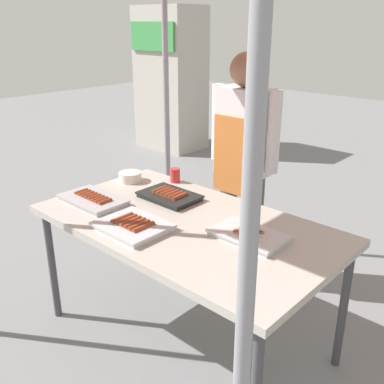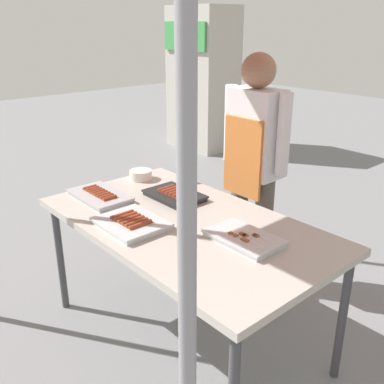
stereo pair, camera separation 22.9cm
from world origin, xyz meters
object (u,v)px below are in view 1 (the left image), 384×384
drink_cup_near_edge (175,175)px  neighbor_stall_left (171,79)px  tray_meat_skewers (249,235)px  tray_pork_links (169,196)px  stall_table (186,230)px  condiment_bowl (130,177)px  vendor_woman (243,154)px  tray_grilled_sausages (133,226)px  tray_spring_rolls (93,199)px

drink_cup_near_edge → neighbor_stall_left: (-2.57, 2.52, 0.17)m
tray_meat_skewers → tray_pork_links: bearing=171.1°
stall_table → tray_meat_skewers: bearing=9.7°
condiment_bowl → drink_cup_near_edge: size_ratio=1.62×
tray_pork_links → vendor_woman: vendor_woman is taller
stall_table → tray_grilled_sausages: 0.29m
tray_meat_skewers → neighbor_stall_left: size_ratio=0.19×
tray_grilled_sausages → condiment_bowl: 0.72m
condiment_bowl → neighbor_stall_left: bearing=130.8°
tray_pork_links → vendor_woman: bearing=80.0°
drink_cup_near_edge → tray_spring_rolls: bearing=-100.1°
tray_spring_rolls → drink_cup_near_edge: 0.58m
tray_spring_rolls → neighbor_stall_left: bearing=128.6°
tray_meat_skewers → neighbor_stall_left: (-3.40, 2.86, 0.20)m
tray_grilled_sausages → tray_meat_skewers: bearing=32.2°
tray_spring_rolls → condiment_bowl: condiment_bowl is taller
tray_grilled_sausages → vendor_woman: 1.00m
tray_meat_skewers → drink_cup_near_edge: drink_cup_near_edge is taller
tray_grilled_sausages → drink_cup_near_edge: drink_cup_near_edge is taller
vendor_woman → condiment_bowl: bearing=46.4°
tray_pork_links → tray_spring_rolls: (-0.28, -0.34, -0.00)m
stall_table → vendor_woman: size_ratio=1.03×
condiment_bowl → drink_cup_near_edge: (0.22, 0.19, 0.01)m
condiment_bowl → tray_grilled_sausages: bearing=-39.0°
tray_grilled_sausages → tray_meat_skewers: (0.49, 0.31, -0.00)m
tray_meat_skewers → drink_cup_near_edge: (-0.83, 0.33, 0.03)m
tray_pork_links → vendor_woman: (0.10, 0.58, 0.15)m
stall_table → neighbor_stall_left: size_ratio=0.83×
tray_grilled_sausages → stall_table: bearing=62.2°
tray_grilled_sausages → tray_pork_links: size_ratio=1.00×
tray_meat_skewers → drink_cup_near_edge: bearing=158.0°
tray_pork_links → vendor_woman: 0.60m
neighbor_stall_left → tray_spring_rolls: bearing=-51.4°
tray_meat_skewers → neighbor_stall_left: 4.44m
stall_table → condiment_bowl: condiment_bowl is taller
tray_pork_links → neighbor_stall_left: (-2.75, 2.76, 0.20)m
tray_spring_rolls → vendor_woman: bearing=67.1°
tray_grilled_sausages → drink_cup_near_edge: size_ratio=3.82×
tray_grilled_sausages → vendor_woman: bearing=92.9°
stall_table → tray_pork_links: 0.33m
tray_meat_skewers → condiment_bowl: (-1.05, 0.14, 0.01)m
tray_grilled_sausages → tray_meat_skewers: tray_grilled_sausages is taller
tray_grilled_sausages → neighbor_stall_left: neighbor_stall_left is taller
neighbor_stall_left → tray_meat_skewers: bearing=-40.1°
stall_table → vendor_woman: bearing=103.8°
condiment_bowl → vendor_woman: 0.75m
tray_pork_links → vendor_woman: size_ratio=0.22×
condiment_bowl → vendor_woman: (0.51, 0.53, 0.14)m
tray_pork_links → drink_cup_near_edge: size_ratio=3.81×
tray_meat_skewers → stall_table: bearing=-170.3°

